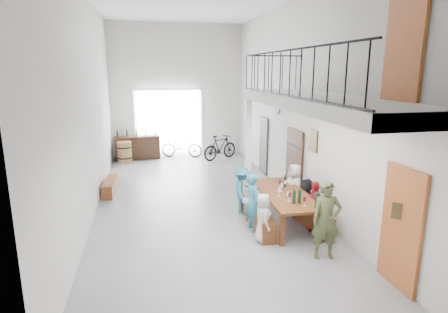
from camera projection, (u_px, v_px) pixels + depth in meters
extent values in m
plane|color=slate|center=(199.00, 201.00, 10.57)|extent=(12.00, 12.00, 0.00)
plane|color=silver|center=(177.00, 91.00, 15.67)|extent=(5.50, 0.00, 5.50)
plane|color=silver|center=(271.00, 149.00, 4.24)|extent=(5.50, 0.00, 5.50)
plane|color=silver|center=(89.00, 106.00, 9.40)|extent=(0.00, 12.00, 12.00)
plane|color=silver|center=(294.00, 102.00, 10.51)|extent=(0.00, 12.00, 12.00)
cube|color=white|center=(169.00, 124.00, 15.84)|extent=(2.80, 0.08, 2.80)
cube|color=#9F4E22|center=(401.00, 229.00, 6.21)|extent=(0.06, 0.95, 2.10)
cube|color=#3C2316|center=(294.00, 165.00, 10.61)|extent=(0.06, 1.10, 2.00)
cube|color=#313B30|center=(264.00, 146.00, 13.28)|extent=(0.06, 0.80, 2.00)
cube|color=#9F4E22|center=(405.00, 39.00, 5.91)|extent=(0.06, 0.90, 1.95)
cube|color=#45361B|center=(313.00, 140.00, 9.36)|extent=(0.04, 0.45, 0.55)
cylinder|color=white|center=(278.00, 110.00, 11.72)|extent=(0.04, 0.28, 0.28)
cube|color=white|center=(322.00, 103.00, 7.25)|extent=(1.50, 5.60, 0.25)
cube|color=black|center=(289.00, 50.00, 6.88)|extent=(0.03, 5.60, 0.03)
cube|color=black|center=(287.00, 96.00, 7.07)|extent=(0.03, 5.60, 0.03)
cube|color=black|center=(275.00, 56.00, 9.68)|extent=(1.50, 0.03, 0.03)
cube|color=white|center=(248.00, 153.00, 10.08)|extent=(0.14, 0.14, 2.88)
cube|color=brown|center=(285.00, 194.00, 8.85)|extent=(1.08, 2.54, 0.06)
cube|color=brown|center=(282.00, 230.00, 7.82)|extent=(0.09, 0.09, 0.73)
cube|color=brown|center=(321.00, 226.00, 7.98)|extent=(0.09, 0.09, 0.73)
cube|color=brown|center=(254.00, 196.00, 9.89)|extent=(0.09, 0.09, 0.73)
cube|color=brown|center=(286.00, 194.00, 10.05)|extent=(0.09, 0.09, 0.73)
cube|color=brown|center=(257.00, 217.00, 8.84)|extent=(0.38, 2.04, 0.47)
cube|color=brown|center=(306.00, 214.00, 8.99)|extent=(0.45, 2.09, 0.48)
cylinder|color=black|center=(300.00, 196.00, 8.11)|extent=(0.07, 0.07, 0.35)
cylinder|color=black|center=(285.00, 181.00, 9.18)|extent=(0.07, 0.07, 0.35)
cylinder|color=black|center=(294.00, 196.00, 8.09)|extent=(0.07, 0.07, 0.35)
cube|color=brown|center=(110.00, 186.00, 11.26)|extent=(0.41, 1.44, 0.40)
cylinder|color=brown|center=(125.00, 152.00, 14.89)|extent=(0.56, 0.56, 0.84)
cylinder|color=black|center=(125.00, 157.00, 14.94)|extent=(0.57, 0.57, 0.05)
cylinder|color=black|center=(124.00, 147.00, 14.85)|extent=(0.57, 0.57, 0.05)
cube|color=#3C2316|center=(137.00, 148.00, 15.50)|extent=(1.86, 0.68, 0.96)
cylinder|color=black|center=(117.00, 134.00, 15.10)|extent=(0.06, 0.06, 0.28)
cylinder|color=black|center=(127.00, 133.00, 15.29)|extent=(0.06, 0.06, 0.28)
cylinder|color=black|center=(136.00, 133.00, 15.38)|extent=(0.06, 0.06, 0.28)
cylinder|color=black|center=(146.00, 132.00, 15.48)|extent=(0.06, 0.06, 0.28)
cylinder|color=black|center=(155.00, 132.00, 15.55)|extent=(0.06, 0.06, 0.28)
imported|color=silver|center=(263.00, 218.00, 7.98)|extent=(0.37, 0.54, 1.08)
imported|color=teal|center=(253.00, 202.00, 8.56)|extent=(0.39, 0.53, 1.35)
imported|color=silver|center=(251.00, 197.00, 9.11)|extent=(0.55, 0.65, 1.19)
imported|color=teal|center=(242.00, 190.00, 9.62)|extent=(0.63, 0.87, 1.22)
imported|color=#A51C27|center=(314.00, 206.00, 8.54)|extent=(0.39, 0.73, 1.18)
imported|color=black|center=(306.00, 199.00, 9.15)|extent=(0.37, 1.00, 1.06)
imported|color=silver|center=(294.00, 188.00, 9.66)|extent=(0.43, 0.64, 1.28)
imported|color=#434E2C|center=(326.00, 220.00, 7.24)|extent=(0.62, 0.45, 1.57)
imported|color=#184F18|center=(278.00, 187.00, 11.25)|extent=(0.43, 0.40, 0.39)
imported|color=black|center=(182.00, 147.00, 15.82)|extent=(1.85, 1.16, 0.92)
imported|color=black|center=(220.00, 147.00, 15.41)|extent=(1.71, 1.25, 1.02)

